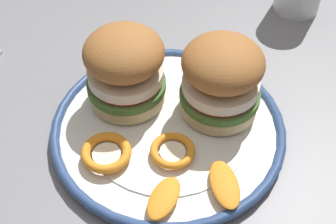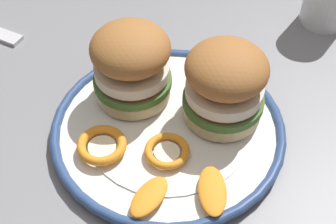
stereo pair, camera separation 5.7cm
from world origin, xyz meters
TOP-DOWN VIEW (x-y plane):
  - dinner_plate at (-0.08, 0.04)m, footprint 0.28×0.28m
  - sandwich_half_left at (-0.14, 0.02)m, footprint 0.13×0.13m
  - sandwich_half_right at (-0.07, 0.11)m, footprint 0.13×0.13m
  - orange_peel_curled at (-0.04, 0.02)m, footprint 0.07×0.07m
  - orange_peel_strip_long at (0.03, 0.05)m, footprint 0.07×0.05m
  - orange_peel_strip_short at (0.01, -0.02)m, footprint 0.06×0.06m
  - orange_peel_small_curl at (-0.07, -0.04)m, footprint 0.08×0.08m

SIDE VIEW (x-z plane):
  - dinner_plate at x=-0.08m, z-range 0.73..0.75m
  - orange_peel_strip_long at x=0.03m, z-range 0.75..0.75m
  - orange_peel_strip_short at x=0.01m, z-range 0.75..0.75m
  - orange_peel_curled at x=-0.04m, z-range 0.75..0.76m
  - orange_peel_small_curl at x=-0.07m, z-range 0.75..0.76m
  - sandwich_half_left at x=-0.14m, z-range 0.75..0.85m
  - sandwich_half_right at x=-0.07m, z-range 0.75..0.85m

